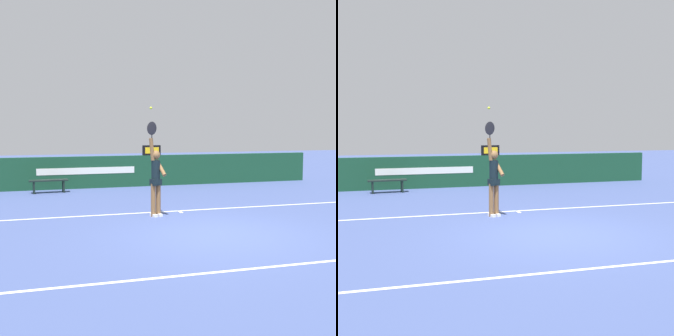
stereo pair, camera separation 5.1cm
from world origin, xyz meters
The scene contains 7 objects.
ground_plane centered at (0.00, 0.00, 0.00)m, with size 60.00×60.00×0.00m, color #3D4D82.
court_lines centered at (0.00, 0.20, 0.00)m, with size 10.62×5.31×0.00m.
back_wall centered at (0.00, 8.21, 0.60)m, with size 14.80×0.19×1.21m.
speed_display centered at (0.64, 8.21, 1.40)m, with size 0.70×0.16×0.39m.
tennis_player centered at (-0.80, 2.24, 1.02)m, with size 0.50×0.46×2.46m.
tennis_ball centered at (-1.01, 1.91, 2.77)m, with size 0.07×0.07×0.07m.
courtside_bench_near centered at (-3.32, 7.35, 0.35)m, with size 1.35×0.45×0.47m.
Camera 1 is at (-3.80, -8.96, 2.31)m, focal length 48.45 mm.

